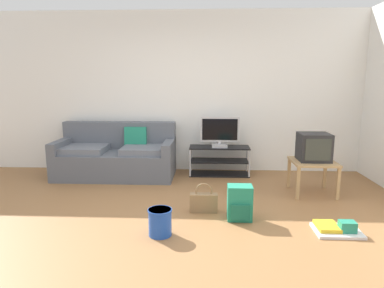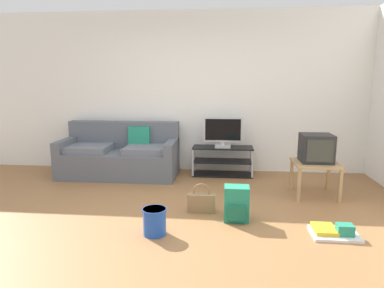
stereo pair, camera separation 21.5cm
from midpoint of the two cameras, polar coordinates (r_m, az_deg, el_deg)
ground_plane at (r=3.83m, az=-5.55°, el=-13.60°), size 9.00×9.80×0.02m
wall_back at (r=5.93m, az=-2.37°, el=8.59°), size 9.00×0.10×2.70m
couch at (r=5.76m, az=-13.52°, el=-2.05°), size 1.89×0.86×0.87m
tv_stand at (r=5.70m, az=3.49°, el=-2.80°), size 0.99×0.39×0.48m
flat_tv at (r=5.59m, az=3.55°, el=1.97°), size 0.63×0.22×0.50m
side_table at (r=4.97m, az=18.39°, el=-3.41°), size 0.58×0.58×0.47m
crt_tv at (r=4.93m, az=18.51°, el=-0.49°), size 0.41×0.38×0.38m
backpack at (r=3.93m, az=6.40°, el=-9.77°), size 0.28×0.27×0.40m
handbag at (r=4.14m, az=0.46°, el=-9.63°), size 0.33×0.11×0.36m
cleaning_bucket at (r=3.57m, az=-7.12°, el=-12.70°), size 0.25×0.25×0.28m
floor_tray at (r=3.91m, az=21.52°, el=-13.04°), size 0.47×0.35×0.14m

